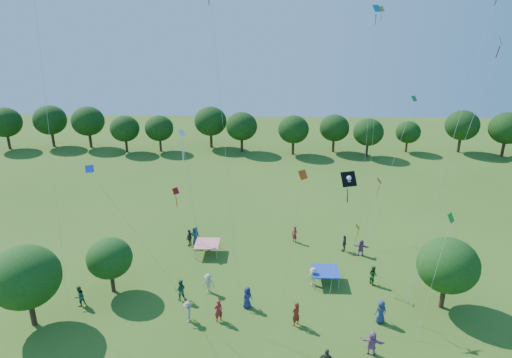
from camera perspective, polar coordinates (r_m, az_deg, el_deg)
The scene contains 37 objects.
near_tree_west at distance 35.89m, azimuth -26.92°, elevation -10.87°, with size 4.86×4.86×6.16m.
near_tree_north at distance 37.89m, azimuth -17.84°, elevation -9.40°, with size 3.55×3.55×4.64m.
near_tree_east at distance 36.81m, azimuth 22.86°, elevation -9.91°, with size 4.48×4.48×5.69m.
treeline at distance 71.12m, azimuth -0.18°, elevation 6.65°, with size 88.01×8.77×6.77m.
tent_red_stripe at distance 42.51m, azimuth -6.12°, elevation -8.04°, with size 2.20×2.20×1.10m.
tent_blue at distance 38.69m, azimuth 8.67°, elevation -11.32°, with size 2.20×2.20×1.10m.
crowd_person_0 at distance 35.26m, azimuth 15.34°, elevation -15.70°, with size 0.89×0.48×1.81m, color navy.
crowd_person_1 at distance 34.36m, azimuth -4.73°, elevation -16.06°, with size 0.66×0.42×1.76m, color maroon.
crowd_person_2 at distance 36.79m, azimuth -9.41°, elevation -13.52°, with size 0.87×0.47×1.76m, color #265A3A.
crowd_person_3 at distance 38.33m, azimuth 7.14°, elevation -11.99°, with size 1.04×0.47×1.60m, color beige.
crowd_person_4 at distance 44.13m, azimuth -8.29°, elevation -7.27°, with size 1.00×0.46×1.71m, color #3F3B33.
crowd_person_6 at distance 44.26m, azimuth -7.58°, elevation -7.03°, with size 0.92×0.50×1.87m, color navy.
crowd_person_7 at distance 44.51m, azimuth 4.85°, elevation -6.90°, with size 0.61×0.39×1.64m, color maroon.
crowd_person_8 at distance 39.37m, azimuth 14.40°, elevation -11.54°, with size 0.81×0.44×1.65m, color #255323.
crowd_person_9 at distance 37.37m, azimuth -6.00°, elevation -12.84°, with size 1.08×0.48×1.65m, color #BBB095.
crowd_person_10 at distance 43.61m, azimuth 10.97°, elevation -7.89°, with size 0.94×0.43×1.60m, color #403A33.
crowd_person_11 at distance 43.27m, azimuth 13.00°, elevation -8.34°, with size 1.45×0.52×1.55m, color #834C76.
crowd_person_12 at distance 35.54m, azimuth -1.10°, elevation -14.57°, with size 0.87×0.47×1.76m, color navy.
crowd_person_13 at distance 33.95m, azimuth 5.01°, elevation -16.43°, with size 0.71×0.46×1.91m, color maroon.
crowd_person_14 at distance 38.18m, azimuth -21.21°, elevation -13.49°, with size 0.82×0.44×1.67m, color #265A3A.
crowd_person_15 at distance 34.59m, azimuth -8.52°, elevation -16.09°, with size 1.07×0.48×1.64m, color #AC968A.
crowd_person_17 at distance 32.53m, azimuth 14.31°, elevation -19.24°, with size 1.60×0.57×1.71m, color #A660A2.
pirate_kite at distance 32.87m, azimuth 11.49°, elevation -0.28°, with size 1.97×3.42×9.17m.
red_high_kite at distance 31.23m, azimuth -5.30°, elevation 18.31°, with size 2.58×5.98×23.90m.
small_kite_0 at distance 42.60m, azimuth -10.07°, elevation -2.07°, with size 1.44×0.63×4.58m.
small_kite_1 at distance 37.51m, azimuth 12.56°, elevation -6.43°, with size 0.91×2.94×4.06m.
small_kite_2 at distance 43.02m, azimuth 14.93°, elevation 12.76°, with size 0.75×4.40×20.16m.
small_kite_3 at distance 44.96m, azimuth 18.13°, elevation 6.31°, with size 4.32×4.48×12.36m.
small_kite_4 at distance 27.34m, azimuth -16.20°, elevation -4.54°, with size 3.49×6.18×12.48m.
small_kite_5 at distance 29.78m, azimuth 25.06°, elevation 5.71°, with size 2.67×2.11×18.65m.
small_kite_6 at distance 25.31m, azimuth -8.10°, elevation -2.48°, with size 0.53×4.29×14.41m.
small_kite_7 at distance 36.34m, azimuth 14.25°, elevation 12.66°, with size 0.69×0.88×20.24m.
small_kite_8 at distance 45.06m, azimuth 15.05°, elevation -0.76°, with size 1.34×2.55×4.86m.
small_kite_9 at distance 27.32m, azimuth 5.26°, elevation -3.48°, with size 1.53×0.58×11.25m.
small_kite_10 at distance 33.29m, azimuth -25.17°, elevation 12.32°, with size 1.40×5.14×22.91m.
small_kite_11 at distance 29.72m, azimuth 22.54°, elevation -6.95°, with size 1.95×1.80×8.66m.
small_kite_12 at distance 32.90m, azimuth 25.56°, elevation 12.13°, with size 4.47×3.20×22.00m.
Camera 1 is at (1.00, -13.50, 21.43)m, focal length 32.00 mm.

